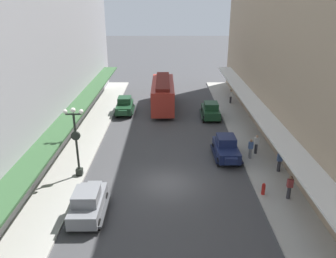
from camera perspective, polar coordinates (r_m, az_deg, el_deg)
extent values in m
plane|color=#424244|center=(24.10, -0.04, -9.21)|extent=(200.00, 200.00, 0.00)
cube|color=#A8A59E|center=(25.23, -17.54, -8.62)|extent=(3.00, 60.00, 0.15)
cube|color=#A8A59E|center=(25.19, 17.49, -8.67)|extent=(3.00, 60.00, 0.15)
cube|color=#335933|center=(24.15, -19.65, -2.50)|extent=(1.80, 54.00, 0.16)
cube|color=white|center=(24.10, 19.61, -2.54)|extent=(1.80, 54.00, 0.16)
cube|color=#193D23|center=(36.81, 7.37, 2.92)|extent=(1.72, 3.91, 0.80)
cube|color=#193D23|center=(36.35, 7.47, 3.92)|extent=(1.45, 1.71, 0.70)
cube|color=#8C9EA8|center=(36.35, 7.47, 3.92)|extent=(1.38, 1.67, 0.42)
cube|color=#193D23|center=(38.81, 7.02, 3.99)|extent=(0.94, 0.37, 0.52)
cube|color=black|center=(36.81, 5.87, 2.46)|extent=(0.26, 3.51, 0.12)
cube|color=black|center=(37.04, 8.80, 2.44)|extent=(0.26, 3.51, 0.12)
cylinder|color=black|center=(38.14, 5.90, 3.01)|extent=(0.22, 0.68, 0.68)
cylinder|color=black|center=(38.33, 8.31, 2.99)|extent=(0.22, 0.68, 0.68)
cylinder|color=black|center=(35.57, 6.29, 1.63)|extent=(0.22, 0.68, 0.68)
cylinder|color=black|center=(35.77, 8.86, 1.61)|extent=(0.22, 0.68, 0.68)
cube|color=slate|center=(21.09, -13.21, -12.39)|extent=(1.76, 3.92, 0.80)
cube|color=slate|center=(20.48, -13.53, -11.02)|extent=(1.46, 1.72, 0.70)
cube|color=#8C9EA8|center=(20.48, -13.53, -11.02)|extent=(1.39, 1.69, 0.42)
cube|color=slate|center=(22.82, -12.13, -9.34)|extent=(0.94, 0.37, 0.52)
cube|color=#393A3D|center=(21.48, -15.68, -12.98)|extent=(0.29, 3.51, 0.12)
cube|color=#393A3D|center=(21.08, -10.55, -13.21)|extent=(0.29, 3.51, 0.12)
cylinder|color=black|center=(22.59, -14.45, -11.24)|extent=(0.23, 0.68, 0.68)
cylinder|color=black|center=(22.27, -10.33, -11.39)|extent=(0.23, 0.68, 0.68)
cylinder|color=black|center=(20.42, -16.21, -15.32)|extent=(0.23, 0.68, 0.68)
cylinder|color=black|center=(20.06, -11.59, -15.58)|extent=(0.23, 0.68, 0.68)
cube|color=#19234C|center=(27.75, 9.96, -3.51)|extent=(1.76, 3.92, 0.80)
cube|color=#19234C|center=(27.68, 9.97, -1.89)|extent=(1.46, 1.72, 0.70)
cube|color=#8C9EA8|center=(27.68, 9.97, -1.89)|extent=(1.39, 1.69, 0.42)
cube|color=#19234C|center=(25.85, 10.79, -5.39)|extent=(0.94, 0.37, 0.52)
cube|color=black|center=(28.08, 11.83, -4.08)|extent=(0.29, 3.51, 0.12)
cube|color=black|center=(27.73, 7.98, -4.14)|extent=(0.29, 3.51, 0.12)
cylinder|color=black|center=(26.89, 12.11, -5.48)|extent=(0.23, 0.68, 0.68)
cylinder|color=black|center=(26.58, 8.70, -5.56)|extent=(0.23, 0.68, 0.68)
cylinder|color=black|center=(29.29, 11.00, -3.08)|extent=(0.23, 0.68, 0.68)
cylinder|color=black|center=(29.01, 7.87, -3.13)|extent=(0.23, 0.68, 0.68)
cube|color=#193D23|center=(38.40, -7.21, 3.71)|extent=(1.79, 3.94, 0.80)
cube|color=#193D23|center=(38.42, -7.23, 4.89)|extent=(1.48, 1.73, 0.70)
cube|color=#8C9EA8|center=(38.42, -7.23, 4.89)|extent=(1.41, 1.70, 0.42)
cube|color=#193D23|center=(36.37, -7.54, 2.77)|extent=(0.94, 0.38, 0.52)
cube|color=black|center=(38.41, -5.78, 3.27)|extent=(0.32, 3.51, 0.12)
cube|color=black|center=(38.61, -8.60, 3.23)|extent=(0.32, 3.51, 0.12)
cylinder|color=black|center=(37.15, -6.15, 2.50)|extent=(0.24, 0.68, 0.68)
cylinder|color=black|center=(37.33, -8.62, 2.47)|extent=(0.24, 0.68, 0.68)
cylinder|color=black|center=(39.74, -5.84, 3.77)|extent=(0.24, 0.68, 0.68)
cylinder|color=black|center=(39.90, -8.15, 3.74)|extent=(0.24, 0.68, 0.68)
cube|color=#A52D23|center=(39.62, -0.72, 5.95)|extent=(2.60, 9.62, 2.70)
cube|color=#5B1913|center=(39.24, -0.73, 8.11)|extent=(1.59, 8.65, 0.36)
cube|color=#8C9EA8|center=(39.50, -0.73, 6.61)|extent=(2.61, 8.86, 0.95)
cube|color=black|center=(42.81, -0.70, 4.97)|extent=(2.01, 1.22, 0.40)
cube|color=black|center=(37.32, -0.73, 2.49)|extent=(2.01, 1.22, 0.40)
cube|color=black|center=(25.59, -14.62, -7.01)|extent=(0.44, 0.44, 0.50)
cylinder|color=black|center=(24.59, -15.13, -2.17)|extent=(0.16, 0.16, 4.20)
cube|color=black|center=(23.86, -15.61, 2.46)|extent=(1.10, 0.10, 0.10)
sphere|color=white|center=(23.96, -16.92, 2.85)|extent=(0.32, 0.32, 0.32)
sphere|color=white|center=(23.66, -14.37, 2.89)|extent=(0.32, 0.32, 0.32)
sphere|color=white|center=(23.78, -15.67, 3.10)|extent=(0.36, 0.36, 0.36)
cylinder|color=black|center=(24.41, -15.24, -1.09)|extent=(0.64, 0.18, 0.64)
cylinder|color=silver|center=(24.49, -15.18, -1.01)|extent=(0.56, 0.02, 0.56)
cylinder|color=#B21E19|center=(23.31, 16.00, -9.86)|extent=(0.24, 0.24, 0.70)
sphere|color=#B21E19|center=(23.12, 16.09, -9.07)|extent=(0.20, 0.20, 0.20)
cylinder|color=#2D2D33|center=(28.90, 14.82, -3.25)|extent=(0.24, 0.24, 0.85)
cube|color=white|center=(28.63, 14.95, -1.97)|extent=(0.36, 0.22, 0.56)
sphere|color=tan|center=(28.47, 15.02, -1.23)|extent=(0.22, 0.22, 0.22)
cylinder|color=slate|center=(27.94, 13.89, -4.04)|extent=(0.24, 0.24, 0.85)
cube|color=#3F598C|center=(27.65, 14.01, -2.72)|extent=(0.36, 0.22, 0.56)
sphere|color=#9E7051|center=(27.50, 14.09, -1.95)|extent=(0.22, 0.22, 0.22)
cylinder|color=#2D2D33|center=(26.50, 18.43, -5.99)|extent=(0.24, 0.24, 0.85)
cube|color=#3F598C|center=(26.20, 18.60, -4.62)|extent=(0.36, 0.22, 0.56)
sphere|color=beige|center=(26.04, 18.71, -3.83)|extent=(0.22, 0.22, 0.22)
cylinder|color=#2D2D33|center=(42.23, 10.70, 4.90)|extent=(0.24, 0.24, 0.85)
cube|color=white|center=(42.04, 10.77, 5.82)|extent=(0.36, 0.22, 0.56)
sphere|color=tan|center=(41.94, 10.80, 6.34)|extent=(0.22, 0.22, 0.22)
cylinder|color=black|center=(41.91, 10.81, 6.50)|extent=(0.28, 0.28, 0.04)
cylinder|color=#2D2D33|center=(23.31, 19.93, -10.15)|extent=(0.24, 0.24, 0.85)
cube|color=maroon|center=(22.96, 20.15, -8.64)|extent=(0.36, 0.22, 0.56)
sphere|color=brown|center=(22.77, 20.27, -7.77)|extent=(0.22, 0.22, 0.22)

